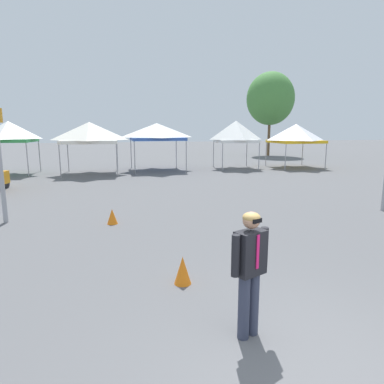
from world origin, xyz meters
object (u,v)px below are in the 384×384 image
(canopy_tent_far_right, at_px, (236,132))
(canopy_tent_behind_right, at_px, (296,134))
(tree_behind_tents_right, at_px, (270,99))
(traffic_cone_near_barrier, at_px, (183,270))
(traffic_cone_lot_center, at_px, (112,216))
(canopy_tent_left_of_center, at_px, (9,132))
(canopy_tent_behind_left, at_px, (157,132))
(canopy_tent_center, at_px, (90,133))
(person_foreground, at_px, (250,266))

(canopy_tent_far_right, bearing_deg, canopy_tent_behind_right, -7.10)
(tree_behind_tents_right, bearing_deg, canopy_tent_behind_right, -107.07)
(tree_behind_tents_right, distance_m, traffic_cone_near_barrier, 32.01)
(tree_behind_tents_right, relative_size, traffic_cone_lot_center, 18.54)
(canopy_tent_left_of_center, height_order, tree_behind_tents_right, tree_behind_tents_right)
(traffic_cone_lot_center, bearing_deg, tree_behind_tents_right, 53.95)
(canopy_tent_behind_left, xyz_separation_m, canopy_tent_far_right, (5.64, -0.33, -0.00))
(canopy_tent_center, distance_m, canopy_tent_behind_right, 14.48)
(canopy_tent_left_of_center, distance_m, traffic_cone_lot_center, 14.47)
(person_foreground, relative_size, traffic_cone_lot_center, 3.83)
(traffic_cone_lot_center, bearing_deg, traffic_cone_near_barrier, -74.92)
(canopy_tent_left_of_center, xyz_separation_m, traffic_cone_lot_center, (5.87, -13.00, -2.42))
(canopy_tent_left_of_center, xyz_separation_m, canopy_tent_center, (4.81, -0.94, -0.06))
(canopy_tent_behind_left, height_order, traffic_cone_lot_center, canopy_tent_behind_left)
(canopy_tent_left_of_center, xyz_separation_m, canopy_tent_far_right, (14.82, -0.22, -0.02))
(tree_behind_tents_right, relative_size, traffic_cone_near_barrier, 16.25)
(canopy_tent_center, bearing_deg, canopy_tent_left_of_center, 168.93)
(person_foreground, xyz_separation_m, tree_behind_tents_right, (15.01, 29.19, 4.87))
(canopy_tent_center, height_order, canopy_tent_far_right, canopy_tent_far_right)
(canopy_tent_center, relative_size, tree_behind_tents_right, 0.41)
(canopy_tent_behind_right, bearing_deg, traffic_cone_lot_center, -137.68)
(canopy_tent_behind_right, xyz_separation_m, tree_behind_tents_right, (3.30, 10.76, 3.42))
(canopy_tent_center, bearing_deg, canopy_tent_behind_right, 0.64)
(canopy_tent_behind_left, distance_m, traffic_cone_lot_center, 13.74)
(canopy_tent_left_of_center, bearing_deg, canopy_tent_behind_left, 0.68)
(canopy_tent_far_right, relative_size, person_foreground, 1.91)
(tree_behind_tents_right, bearing_deg, person_foreground, -117.21)
(canopy_tent_center, height_order, person_foreground, canopy_tent_center)
(canopy_tent_far_right, xyz_separation_m, traffic_cone_near_barrier, (-7.77, -17.20, -2.37))
(canopy_tent_center, xyz_separation_m, tree_behind_tents_right, (17.78, 10.92, 3.31))
(canopy_tent_left_of_center, height_order, canopy_tent_center, canopy_tent_left_of_center)
(traffic_cone_lot_center, bearing_deg, canopy_tent_left_of_center, 114.28)
(canopy_tent_far_right, relative_size, traffic_cone_lot_center, 7.31)
(person_foreground, bearing_deg, canopy_tent_center, 98.63)
(traffic_cone_near_barrier, bearing_deg, canopy_tent_center, 97.76)
(traffic_cone_near_barrier, bearing_deg, canopy_tent_behind_left, 83.10)
(canopy_tent_behind_right, distance_m, traffic_cone_lot_center, 18.30)
(canopy_tent_far_right, relative_size, canopy_tent_behind_right, 1.01)
(canopy_tent_behind_left, xyz_separation_m, canopy_tent_behind_right, (10.11, -0.89, -0.14))
(canopy_tent_behind_right, distance_m, traffic_cone_near_barrier, 20.78)
(canopy_tent_left_of_center, height_order, traffic_cone_near_barrier, canopy_tent_left_of_center)
(person_foreground, bearing_deg, traffic_cone_lot_center, 105.49)
(canopy_tent_behind_right, bearing_deg, person_foreground, -122.42)
(canopy_tent_center, xyz_separation_m, traffic_cone_near_barrier, (2.25, -16.49, -2.33))
(canopy_tent_left_of_center, relative_size, canopy_tent_center, 0.94)
(person_foreground, distance_m, traffic_cone_lot_center, 6.49)
(canopy_tent_behind_left, distance_m, traffic_cone_near_barrier, 17.82)
(canopy_tent_center, height_order, canopy_tent_behind_right, canopy_tent_center)
(canopy_tent_behind_left, height_order, canopy_tent_far_right, canopy_tent_far_right)
(canopy_tent_behind_left, bearing_deg, tree_behind_tents_right, 36.35)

